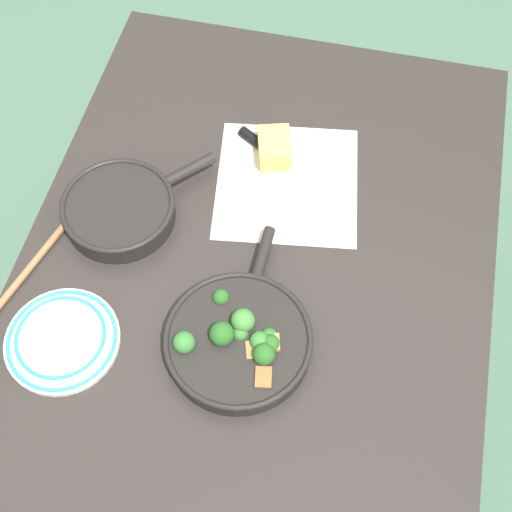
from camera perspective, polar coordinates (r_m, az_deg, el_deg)
ground_plane at (r=2.12m, az=0.00°, el=-10.21°), size 14.00×14.00×0.00m
dining_table_red at (r=1.53m, az=0.00°, el=-1.71°), size 1.33×0.97×0.72m
skillet_broccoli at (r=1.36m, az=-1.35°, el=-6.71°), size 0.40×0.28×0.08m
skillet_eggs at (r=1.53m, az=-10.81°, el=3.70°), size 0.30×0.29×0.05m
wooden_spoon at (r=1.55m, az=-15.67°, el=1.66°), size 0.37×0.13×0.02m
parchment_sheet at (r=1.58m, az=2.50°, el=5.88°), size 0.36×0.35×0.00m
grater_knife at (r=1.62m, az=1.41°, el=8.08°), size 0.17×0.26×0.02m
cheese_block at (r=1.61m, az=1.49°, el=8.61°), size 0.11×0.10×0.05m
dinner_plate_stack at (r=1.43m, az=-15.28°, el=-6.44°), size 0.22×0.22×0.03m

